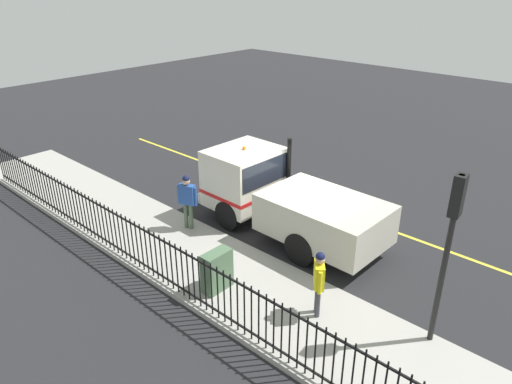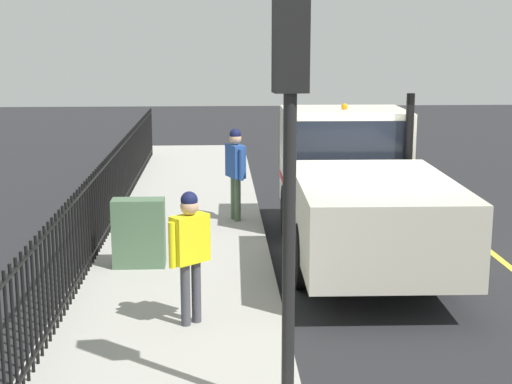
% 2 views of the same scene
% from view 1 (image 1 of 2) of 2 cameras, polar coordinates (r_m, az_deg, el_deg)
% --- Properties ---
extents(ground_plane, '(56.31, 56.31, 0.00)m').
position_cam_1_polar(ground_plane, '(14.89, 5.29, -4.99)').
color(ground_plane, '#232326').
rests_on(ground_plane, ground).
extents(sidewalk_slab, '(2.98, 25.59, 0.14)m').
position_cam_1_polar(sidewalk_slab, '(12.80, -3.68, -10.06)').
color(sidewalk_slab, '#A3A099').
rests_on(sidewalk_slab, ground).
extents(lane_marking, '(0.12, 23.04, 0.01)m').
position_cam_1_polar(lane_marking, '(16.42, 9.75, -2.24)').
color(lane_marking, yellow).
rests_on(lane_marking, ground).
extents(work_truck, '(2.37, 6.09, 2.69)m').
position_cam_1_polar(work_truck, '(14.52, 2.52, -0.13)').
color(work_truck, silver).
rests_on(work_truck, ground).
extents(worker_standing, '(0.39, 0.61, 1.78)m').
position_cam_1_polar(worker_standing, '(14.51, -8.29, -0.52)').
color(worker_standing, '#264C99').
rests_on(worker_standing, sidewalk_slab).
extents(pedestrian_distant, '(0.50, 0.47, 1.68)m').
position_cam_1_polar(pedestrian_distant, '(10.91, 7.58, -10.13)').
color(pedestrian_distant, yellow).
rests_on(pedestrian_distant, sidewalk_slab).
extents(iron_fence, '(0.04, 21.79, 1.39)m').
position_cam_1_polar(iron_fence, '(11.65, -8.54, -9.62)').
color(iron_fence, black).
rests_on(iron_fence, sidewalk_slab).
extents(traffic_light_near, '(0.32, 0.24, 3.88)m').
position_cam_1_polar(traffic_light_near, '(9.95, 22.47, -4.02)').
color(traffic_light_near, black).
rests_on(traffic_light_near, sidewalk_slab).
extents(utility_cabinet, '(0.80, 0.37, 1.06)m').
position_cam_1_polar(utility_cabinet, '(11.95, -4.72, -9.42)').
color(utility_cabinet, '#4C6B4C').
rests_on(utility_cabinet, sidewalk_slab).
extents(traffic_cone, '(0.41, 0.41, 0.59)m').
position_cam_1_polar(traffic_cone, '(16.35, 7.26, -1.05)').
color(traffic_cone, orange).
rests_on(traffic_cone, ground).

